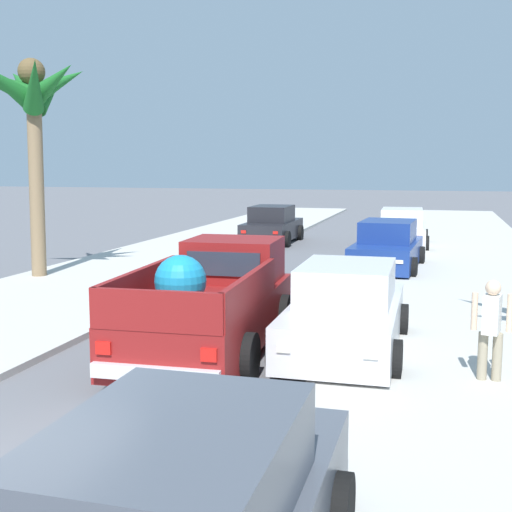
% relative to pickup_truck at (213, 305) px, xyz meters
% --- Properties ---
extents(sidewalk_left, '(5.28, 60.00, 0.12)m').
position_rel_pickup_truck_xyz_m(sidewalk_left, '(-5.13, 6.09, -0.74)').
color(sidewalk_left, beige).
rests_on(sidewalk_left, ground).
extents(sidewalk_right, '(5.28, 60.00, 0.12)m').
position_rel_pickup_truck_xyz_m(sidewalk_right, '(4.61, 6.09, -0.74)').
color(sidewalk_right, beige).
rests_on(sidewalk_right, ground).
extents(curb_left, '(0.16, 60.00, 0.10)m').
position_rel_pickup_truck_xyz_m(curb_left, '(-3.89, 6.09, -0.75)').
color(curb_left, silver).
rests_on(curb_left, ground).
extents(curb_right, '(0.16, 60.00, 0.10)m').
position_rel_pickup_truck_xyz_m(curb_right, '(3.37, 6.09, -0.75)').
color(curb_right, silver).
rests_on(curb_right, ground).
extents(pickup_truck, '(2.39, 5.29, 1.82)m').
position_rel_pickup_truck_xyz_m(pickup_truck, '(0.00, 0.00, 0.00)').
color(pickup_truck, maroon).
rests_on(pickup_truck, ground).
extents(car_left_near, '(2.06, 4.28, 1.54)m').
position_rel_pickup_truck_xyz_m(car_left_near, '(2.25, 0.40, -0.09)').
color(car_left_near, silver).
rests_on(car_left_near, ground).
extents(car_right_near, '(2.21, 4.34, 1.54)m').
position_rel_pickup_truck_xyz_m(car_right_near, '(2.27, 9.54, -0.09)').
color(car_right_near, navy).
rests_on(car_right_near, ground).
extents(car_right_mid, '(2.04, 4.27, 1.54)m').
position_rel_pickup_truck_xyz_m(car_right_mid, '(-2.86, 15.70, -0.09)').
color(car_right_mid, black).
rests_on(car_right_mid, ground).
extents(car_left_far, '(2.14, 4.31, 1.54)m').
position_rel_pickup_truck_xyz_m(car_left_far, '(2.39, 15.36, -0.09)').
color(car_left_far, silver).
rests_on(car_left_far, ground).
extents(palm_tree_left_fore, '(3.47, 3.65, 6.07)m').
position_rel_pickup_truck_xyz_m(palm_tree_left_fore, '(-7.06, 5.38, 4.14)').
color(palm_tree_left_fore, '#846B4C').
rests_on(palm_tree_left_fore, ground).
extents(pedestrian, '(0.57, 0.42, 1.59)m').
position_rel_pickup_truck_xyz_m(pedestrian, '(4.51, -0.85, 0.11)').
color(pedestrian, gray).
rests_on(pedestrian, ground).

